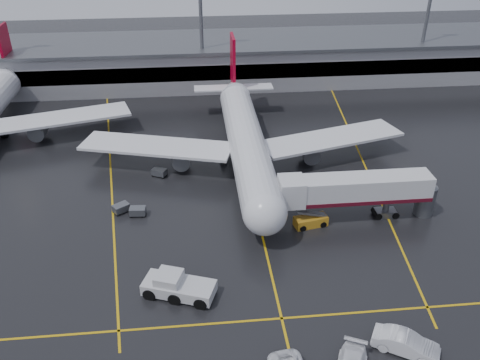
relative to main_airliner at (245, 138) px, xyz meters
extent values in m
plane|color=black|center=(0.00, -9.70, -4.21)|extent=(220.00, 220.00, 0.00)
cube|color=gold|center=(0.00, -9.70, -4.20)|extent=(0.25, 90.00, 0.02)
cube|color=gold|center=(0.00, -31.70, -4.20)|extent=(60.00, 0.25, 0.02)
cube|color=gold|center=(-20.00, 0.30, -4.20)|extent=(9.99, 69.35, 0.02)
cube|color=gold|center=(18.00, 0.30, -4.20)|extent=(7.57, 69.64, 0.02)
cube|color=gray|center=(0.00, 38.30, -0.21)|extent=(120.00, 18.00, 8.00)
cube|color=black|center=(0.00, 29.50, 0.29)|extent=(120.00, 0.40, 3.00)
cube|color=#595B60|center=(0.00, 38.30, 4.09)|extent=(122.00, 19.00, 0.60)
cylinder|color=#595B60|center=(-5.00, 32.30, 8.29)|extent=(0.70, 0.70, 25.00)
cylinder|color=#595B60|center=(40.00, 32.30, 8.29)|extent=(0.70, 0.70, 25.00)
cylinder|color=silver|center=(0.00, -1.70, -0.01)|extent=(5.20, 36.00, 5.20)
sphere|color=silver|center=(0.00, -19.70, -0.01)|extent=(5.20, 5.20, 5.20)
cone|color=silver|center=(0.00, 19.30, 0.59)|extent=(4.94, 8.00, 4.94)
cube|color=#99001A|center=(0.00, 20.30, 5.49)|extent=(0.50, 5.50, 8.50)
cube|color=silver|center=(0.00, 19.30, 0.79)|extent=(14.00, 3.00, 0.25)
cube|color=silver|center=(-13.00, 0.30, -0.81)|extent=(22.80, 11.83, 0.40)
cube|color=silver|center=(13.00, 0.30, -0.81)|extent=(22.80, 11.83, 0.40)
cylinder|color=#595B60|center=(-9.50, -0.70, -2.21)|extent=(2.60, 4.50, 2.60)
cylinder|color=#595B60|center=(9.50, -0.70, -2.21)|extent=(2.60, 4.50, 2.60)
cylinder|color=#595B60|center=(0.00, -16.70, -3.21)|extent=(0.56, 0.56, 2.00)
cylinder|color=#595B60|center=(-3.20, 1.30, -3.21)|extent=(0.56, 0.56, 2.00)
cylinder|color=#595B60|center=(3.20, 1.30, -3.21)|extent=(0.56, 0.56, 2.00)
cylinder|color=black|center=(0.00, -16.70, -3.76)|extent=(0.40, 1.10, 1.10)
cylinder|color=black|center=(-3.20, 1.30, -3.66)|extent=(1.00, 1.40, 1.40)
cylinder|color=black|center=(3.20, 1.30, -3.66)|extent=(1.00, 1.40, 1.40)
cone|color=silver|center=(-42.00, 31.30, 0.59)|extent=(4.94, 8.00, 4.94)
cube|color=#99001A|center=(-42.00, 32.30, 5.49)|extent=(0.50, 5.50, 8.50)
cube|color=silver|center=(-42.00, 31.30, 0.79)|extent=(14.00, 3.00, 0.25)
cube|color=silver|center=(-29.00, 12.30, -0.81)|extent=(22.80, 11.83, 0.40)
cylinder|color=#595B60|center=(-32.50, 11.30, -2.21)|extent=(2.60, 4.50, 2.60)
cylinder|color=#595B60|center=(-38.80, 13.30, -3.21)|extent=(0.56, 0.56, 2.00)
cylinder|color=black|center=(-38.80, 13.30, -3.66)|extent=(1.00, 1.40, 1.40)
cube|color=silver|center=(12.00, -15.70, 0.19)|extent=(18.00, 3.20, 3.00)
cube|color=#4F0B18|center=(12.00, -15.70, -1.11)|extent=(18.00, 3.30, 0.50)
cube|color=silver|center=(3.80, -15.70, 0.19)|extent=(3.00, 3.40, 3.30)
cylinder|color=#595B60|center=(16.00, -15.70, -2.71)|extent=(0.80, 0.80, 3.00)
cube|color=#595B60|center=(16.00, -15.70, -3.76)|extent=(2.60, 1.60, 0.90)
cylinder|color=#595B60|center=(21.00, -15.70, -2.21)|extent=(2.40, 2.40, 4.00)
cylinder|color=black|center=(14.90, -15.70, -3.76)|extent=(0.90, 1.80, 0.90)
cylinder|color=black|center=(17.10, -15.70, -3.76)|extent=(0.90, 1.80, 0.90)
cube|color=silver|center=(-9.81, -27.37, -3.27)|extent=(7.82, 5.22, 1.25)
cube|color=silver|center=(-10.79, -27.02, -2.24)|extent=(3.19, 3.19, 1.04)
cube|color=black|center=(-10.79, -27.02, -2.24)|extent=(2.87, 2.87, 0.93)
cylinder|color=black|center=(-12.35, -26.45, -3.64)|extent=(2.33, 3.39, 1.35)
cylinder|color=black|center=(-9.81, -27.37, -3.64)|extent=(2.33, 3.39, 1.35)
cylinder|color=black|center=(-7.27, -28.29, -3.64)|extent=(2.33, 3.39, 1.35)
cube|color=#C7891D|center=(6.19, -16.76, -3.59)|extent=(4.29, 2.44, 1.23)
cube|color=#595B60|center=(6.19, -16.76, -2.41)|extent=(4.02, 1.76, 1.41)
cylinder|color=black|center=(4.87, -17.02, -3.87)|extent=(1.15, 2.02, 0.79)
cylinder|color=black|center=(7.51, -16.49, -3.87)|extent=(1.15, 2.02, 0.79)
imported|color=silver|center=(10.27, -36.73, -3.24)|extent=(6.11, 4.72, 1.94)
cube|color=#595B60|center=(-15.07, -12.37, -3.56)|extent=(2.09, 1.44, 0.90)
cylinder|color=black|center=(-15.91, -12.81, -4.03)|extent=(0.40, 0.20, 0.40)
cylinder|color=black|center=(-14.31, -12.93, -4.03)|extent=(0.40, 0.20, 0.40)
cylinder|color=black|center=(-15.83, -11.82, -4.03)|extent=(0.40, 0.20, 0.40)
cylinder|color=black|center=(-14.24, -11.93, -4.03)|extent=(0.40, 0.20, 0.40)
cube|color=#595B60|center=(-17.23, -11.42, -3.56)|extent=(2.38, 2.21, 0.90)
cylinder|color=black|center=(-17.60, -12.29, -4.03)|extent=(0.40, 0.20, 0.40)
cylinder|color=black|center=(-16.29, -11.37, -4.03)|extent=(0.40, 0.20, 0.40)
cylinder|color=black|center=(-18.17, -11.47, -4.03)|extent=(0.40, 0.20, 0.40)
cylinder|color=black|center=(-16.87, -10.55, -4.03)|extent=(0.40, 0.20, 0.40)
cube|color=#595B60|center=(-12.71, -2.51, -3.56)|extent=(2.37, 2.08, 0.90)
cylinder|color=black|center=(-13.65, -2.58, -4.03)|extent=(0.40, 0.20, 0.40)
cylinder|color=black|center=(-12.23, -3.32, -4.03)|extent=(0.40, 0.20, 0.40)
cylinder|color=black|center=(-13.19, -1.69, -4.03)|extent=(0.40, 0.20, 0.40)
cylinder|color=black|center=(-11.77, -2.43, -4.03)|extent=(0.40, 0.20, 0.40)
camera|label=1|loc=(-7.59, -66.36, 31.87)|focal=37.72mm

